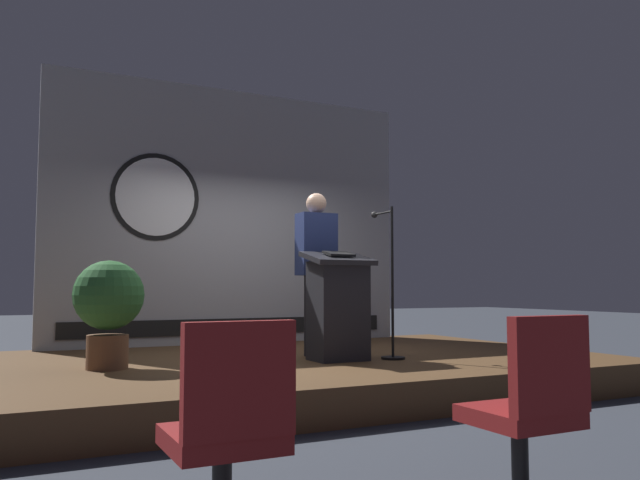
# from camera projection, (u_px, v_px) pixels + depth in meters

# --- Properties ---
(ground_plane) EXTENTS (40.00, 40.00, 0.00)m
(ground_plane) POSITION_uv_depth(u_px,v_px,m) (291.00, 386.00, 6.58)
(ground_plane) COLOR #383D47
(stage_platform) EXTENTS (6.40, 4.00, 0.30)m
(stage_platform) POSITION_uv_depth(u_px,v_px,m) (291.00, 372.00, 6.59)
(stage_platform) COLOR brown
(stage_platform) RESTS_ON ground
(banner_display) EXTENTS (4.74, 0.12, 3.31)m
(banner_display) POSITION_uv_depth(u_px,v_px,m) (232.00, 217.00, 8.36)
(banner_display) COLOR #9E9EA3
(banner_display) RESTS_ON stage_platform
(podium) EXTENTS (0.64, 0.50, 1.08)m
(podium) POSITION_uv_depth(u_px,v_px,m) (338.00, 306.00, 6.33)
(podium) COLOR #26262B
(podium) RESTS_ON stage_platform
(speaker_person) EXTENTS (0.40, 0.26, 1.72)m
(speaker_person) POSITION_uv_depth(u_px,v_px,m) (316.00, 272.00, 6.78)
(speaker_person) COLOR black
(speaker_person) RESTS_ON stage_platform
(microphone_stand) EXTENTS (0.24, 0.50, 1.54)m
(microphone_stand) POSITION_uv_depth(u_px,v_px,m) (390.00, 305.00, 6.48)
(microphone_stand) COLOR black
(microphone_stand) RESTS_ON stage_platform
(potted_plant) EXTENTS (0.62, 0.62, 0.96)m
(potted_plant) POSITION_uv_depth(u_px,v_px,m) (109.00, 303.00, 5.67)
(potted_plant) COLOR brown
(potted_plant) RESTS_ON stage_platform
(audience_chair_left) EXTENTS (0.44, 0.45, 0.89)m
(audience_chair_left) POSITION_uv_depth(u_px,v_px,m) (229.00, 421.00, 2.50)
(audience_chair_left) COLOR black
(audience_chair_left) RESTS_ON ground
(audience_chair_right) EXTENTS (0.44, 0.45, 0.89)m
(audience_chair_right) POSITION_uv_depth(u_px,v_px,m) (531.00, 401.00, 2.96)
(audience_chair_right) COLOR black
(audience_chair_right) RESTS_ON ground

